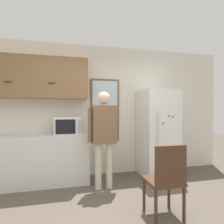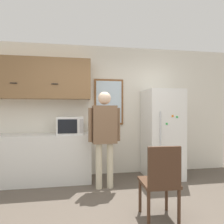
{
  "view_description": "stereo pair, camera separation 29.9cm",
  "coord_description": "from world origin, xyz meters",
  "px_view_note": "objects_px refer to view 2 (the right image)",
  "views": [
    {
      "loc": [
        -0.66,
        -2.08,
        1.36
      ],
      "look_at": [
        0.18,
        1.13,
        1.32
      ],
      "focal_mm": 32.0,
      "sensor_mm": 36.0,
      "label": 1
    },
    {
      "loc": [
        -0.36,
        -2.14,
        1.36
      ],
      "look_at": [
        0.18,
        1.13,
        1.32
      ],
      "focal_mm": 32.0,
      "sensor_mm": 36.0,
      "label": 2
    }
  ],
  "objects_px": {
    "person": "(104,130)",
    "chair": "(161,179)",
    "refrigerator": "(162,133)",
    "microwave": "(70,125)"
  },
  "relations": [
    {
      "from": "refrigerator",
      "to": "chair",
      "type": "distance_m",
      "value": 1.74
    },
    {
      "from": "microwave",
      "to": "chair",
      "type": "xyz_separation_m",
      "value": [
        1.14,
        -1.56,
        -0.55
      ]
    },
    {
      "from": "person",
      "to": "refrigerator",
      "type": "bearing_deg",
      "value": 14.71
    },
    {
      "from": "microwave",
      "to": "person",
      "type": "relative_size",
      "value": 0.29
    },
    {
      "from": "person",
      "to": "chair",
      "type": "distance_m",
      "value": 1.36
    },
    {
      "from": "microwave",
      "to": "refrigerator",
      "type": "bearing_deg",
      "value": -0.37
    },
    {
      "from": "chair",
      "to": "person",
      "type": "bearing_deg",
      "value": -62.72
    },
    {
      "from": "person",
      "to": "chair",
      "type": "relative_size",
      "value": 1.79
    },
    {
      "from": "person",
      "to": "chair",
      "type": "bearing_deg",
      "value": -68.31
    },
    {
      "from": "person",
      "to": "chair",
      "type": "height_order",
      "value": "person"
    }
  ]
}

